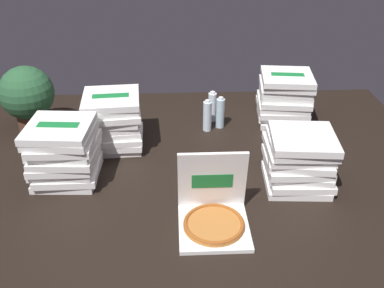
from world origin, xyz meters
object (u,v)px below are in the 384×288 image
(pizza_stack_right_far, at_px, (284,97))
(pizza_stack_right_mid, at_px, (113,121))
(water_bottle_2, at_px, (220,113))
(water_bottle_0, at_px, (212,107))
(open_pizza_box, at_px, (213,213))
(potted_plant, at_px, (27,96))
(water_bottle_1, at_px, (207,116))
(pizza_stack_left_near, at_px, (299,159))
(pizza_stack_center_near, at_px, (64,152))

(pizza_stack_right_far, distance_m, pizza_stack_right_mid, 1.25)
(pizza_stack_right_far, xyz_separation_m, water_bottle_2, (-0.48, -0.10, -0.07))
(water_bottle_2, bearing_deg, pizza_stack_right_far, 11.34)
(pizza_stack_right_mid, xyz_separation_m, water_bottle_0, (0.68, 0.33, -0.07))
(open_pizza_box, distance_m, potted_plant, 1.61)
(water_bottle_0, bearing_deg, water_bottle_1, -108.11)
(potted_plant, bearing_deg, open_pizza_box, -41.90)
(pizza_stack_right_mid, bearing_deg, open_pizza_box, -54.64)
(open_pizza_box, xyz_separation_m, water_bottle_2, (0.14, 1.06, 0.04))
(open_pizza_box, bearing_deg, pizza_stack_right_far, 61.90)
(pizza_stack_right_mid, xyz_separation_m, potted_plant, (-0.60, 0.24, 0.09))
(pizza_stack_left_near, relative_size, pizza_stack_right_far, 0.97)
(water_bottle_0, xyz_separation_m, potted_plant, (-1.28, -0.09, 0.16))
(water_bottle_1, bearing_deg, pizza_stack_center_near, -147.08)
(open_pizza_box, bearing_deg, pizza_stack_left_near, 34.21)
(open_pizza_box, bearing_deg, pizza_stack_right_mid, 125.36)
(pizza_stack_center_near, height_order, water_bottle_1, pizza_stack_center_near)
(water_bottle_0, height_order, potted_plant, potted_plant)
(water_bottle_2, bearing_deg, potted_plant, 179.47)
(open_pizza_box, xyz_separation_m, pizza_stack_left_near, (0.52, 0.35, 0.09))
(pizza_stack_right_mid, xyz_separation_m, water_bottle_1, (0.63, 0.18, -0.07))
(open_pizza_box, relative_size, pizza_stack_left_near, 0.91)
(potted_plant, bearing_deg, pizza_stack_right_far, 2.63)
(water_bottle_2, bearing_deg, water_bottle_1, -155.59)
(open_pizza_box, height_order, pizza_stack_right_mid, open_pizza_box)
(water_bottle_2, bearing_deg, water_bottle_0, 115.61)
(open_pizza_box, relative_size, pizza_stack_right_mid, 0.92)
(water_bottle_0, bearing_deg, pizza_stack_right_mid, -154.28)
(water_bottle_2, bearing_deg, pizza_stack_left_near, -62.01)
(pizza_stack_center_near, relative_size, pizza_stack_right_far, 0.95)
(pizza_stack_right_far, bearing_deg, open_pizza_box, -118.10)
(pizza_stack_right_mid, relative_size, potted_plant, 0.86)
(water_bottle_0, xyz_separation_m, water_bottle_2, (0.05, -0.10, 0.00))
(open_pizza_box, xyz_separation_m, pizza_stack_center_near, (-0.82, 0.45, 0.11))
(pizza_stack_right_mid, bearing_deg, water_bottle_0, 25.72)
(open_pizza_box, relative_size, water_bottle_2, 1.61)
(pizza_stack_left_near, relative_size, water_bottle_2, 1.76)
(water_bottle_0, bearing_deg, water_bottle_2, -64.39)
(water_bottle_2, bearing_deg, pizza_stack_center_near, -147.86)
(open_pizza_box, relative_size, water_bottle_1, 1.61)
(pizza_stack_right_far, bearing_deg, water_bottle_0, 179.36)
(pizza_stack_right_far, distance_m, water_bottle_2, 0.49)
(open_pizza_box, height_order, pizza_stack_center_near, open_pizza_box)
(pizza_stack_left_near, height_order, water_bottle_0, pizza_stack_left_near)
(water_bottle_1, bearing_deg, pizza_stack_left_near, -54.59)
(pizza_stack_center_near, bearing_deg, pizza_stack_right_mid, 58.16)
(pizza_stack_center_near, height_order, pizza_stack_left_near, pizza_stack_center_near)
(open_pizza_box, xyz_separation_m, pizza_stack_right_far, (0.62, 1.15, 0.11))
(open_pizza_box, xyz_separation_m, water_bottle_1, (0.04, 1.01, 0.04))
(pizza_stack_center_near, bearing_deg, water_bottle_2, 32.14)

